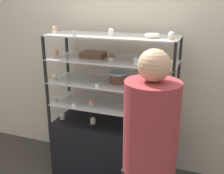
# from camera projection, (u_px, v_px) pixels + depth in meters

# --- Properties ---
(ground_plane) EXTENTS (20.00, 20.00, 0.00)m
(ground_plane) POSITION_uv_depth(u_px,v_px,m) (112.00, 174.00, 3.04)
(ground_plane) COLOR #38332D
(back_wall) EXTENTS (8.00, 0.05, 2.60)m
(back_wall) POSITION_uv_depth(u_px,v_px,m) (124.00, 57.00, 2.98)
(back_wall) COLOR beige
(back_wall) RESTS_ON ground_plane
(display_base) EXTENTS (1.30, 0.48, 0.63)m
(display_base) POSITION_uv_depth(u_px,v_px,m) (112.00, 150.00, 2.95)
(display_base) COLOR black
(display_base) RESTS_ON ground_plane
(display_riser_lower) EXTENTS (1.30, 0.48, 0.24)m
(display_riser_lower) POSITION_uv_depth(u_px,v_px,m) (112.00, 106.00, 2.78)
(display_riser_lower) COLOR black
(display_riser_lower) RESTS_ON display_base
(display_riser_middle) EXTENTS (1.30, 0.48, 0.24)m
(display_riser_middle) POSITION_uv_depth(u_px,v_px,m) (112.00, 84.00, 2.70)
(display_riser_middle) COLOR black
(display_riser_middle) RESTS_ON display_riser_lower
(display_riser_upper) EXTENTS (1.30, 0.48, 0.24)m
(display_riser_upper) POSITION_uv_depth(u_px,v_px,m) (112.00, 61.00, 2.62)
(display_riser_upper) COLOR black
(display_riser_upper) RESTS_ON display_riser_middle
(display_riser_top) EXTENTS (1.30, 0.48, 0.24)m
(display_riser_top) POSITION_uv_depth(u_px,v_px,m) (112.00, 37.00, 2.55)
(display_riser_top) COLOR black
(display_riser_top) RESTS_ON display_riser_upper
(layer_cake_centerpiece) EXTENTS (0.18, 0.18, 0.11)m
(layer_cake_centerpiece) POSITION_uv_depth(u_px,v_px,m) (118.00, 78.00, 2.68)
(layer_cake_centerpiece) COLOR brown
(layer_cake_centerpiece) RESTS_ON display_riser_middle
(sheet_cake_frosted) EXTENTS (0.25, 0.17, 0.06)m
(sheet_cake_frosted) POSITION_uv_depth(u_px,v_px,m) (93.00, 55.00, 2.71)
(sheet_cake_frosted) COLOR brown
(sheet_cake_frosted) RESTS_ON display_riser_upper
(cupcake_0) EXTENTS (0.06, 0.06, 0.08)m
(cupcake_0) POSITION_uv_depth(u_px,v_px,m) (62.00, 116.00, 2.98)
(cupcake_0) COLOR white
(cupcake_0) RESTS_ON display_base
(cupcake_1) EXTENTS (0.06, 0.06, 0.08)m
(cupcake_1) POSITION_uv_depth(u_px,v_px,m) (93.00, 120.00, 2.87)
(cupcake_1) COLOR beige
(cupcake_1) RESTS_ON display_base
(cupcake_2) EXTENTS (0.06, 0.06, 0.08)m
(cupcake_2) POSITION_uv_depth(u_px,v_px,m) (128.00, 128.00, 2.70)
(cupcake_2) COLOR white
(cupcake_2) RESTS_ON display_base
(cupcake_3) EXTENTS (0.06, 0.06, 0.08)m
(cupcake_3) POSITION_uv_depth(u_px,v_px,m) (166.00, 136.00, 2.54)
(cupcake_3) COLOR white
(cupcake_3) RESTS_ON display_base
(price_tag_0) EXTENTS (0.04, 0.00, 0.04)m
(price_tag_0) POSITION_uv_depth(u_px,v_px,m) (143.00, 139.00, 2.51)
(price_tag_0) COLOR white
(price_tag_0) RESTS_ON display_base
(cupcake_4) EXTENTS (0.05, 0.05, 0.06)m
(cupcake_4) POSITION_uv_depth(u_px,v_px,m) (56.00, 99.00, 2.84)
(cupcake_4) COLOR #CCB28C
(cupcake_4) RESTS_ON display_riser_lower
(cupcake_5) EXTENTS (0.05, 0.05, 0.06)m
(cupcake_5) POSITION_uv_depth(u_px,v_px,m) (91.00, 101.00, 2.76)
(cupcake_5) COLOR beige
(cupcake_5) RESTS_ON display_riser_lower
(cupcake_6) EXTENTS (0.05, 0.05, 0.06)m
(cupcake_6) POSITION_uv_depth(u_px,v_px,m) (128.00, 106.00, 2.65)
(cupcake_6) COLOR white
(cupcake_6) RESTS_ON display_riser_lower
(cupcake_7) EXTENTS (0.05, 0.05, 0.06)m
(cupcake_7) POSITION_uv_depth(u_px,v_px,m) (169.00, 113.00, 2.49)
(cupcake_7) COLOR #CCB28C
(cupcake_7) RESTS_ON display_riser_lower
(price_tag_1) EXTENTS (0.04, 0.00, 0.04)m
(price_tag_1) POSITION_uv_depth(u_px,v_px,m) (73.00, 106.00, 2.68)
(price_tag_1) COLOR white
(price_tag_1) RESTS_ON display_riser_lower
(cupcake_8) EXTENTS (0.05, 0.05, 0.06)m
(cupcake_8) POSITION_uv_depth(u_px,v_px,m) (55.00, 77.00, 2.79)
(cupcake_8) COLOR #CCB28C
(cupcake_8) RESTS_ON display_riser_middle
(cupcake_9) EXTENTS (0.05, 0.05, 0.06)m
(cupcake_9) POSITION_uv_depth(u_px,v_px,m) (169.00, 88.00, 2.42)
(cupcake_9) COLOR beige
(cupcake_9) RESTS_ON display_riser_middle
(price_tag_2) EXTENTS (0.04, 0.00, 0.04)m
(price_tag_2) POSITION_uv_depth(u_px,v_px,m) (97.00, 86.00, 2.52)
(price_tag_2) COLOR white
(price_tag_2) RESTS_ON display_riser_middle
(cupcake_10) EXTENTS (0.06, 0.06, 0.07)m
(cupcake_10) POSITION_uv_depth(u_px,v_px,m) (56.00, 53.00, 2.74)
(cupcake_10) COLOR #CCB28C
(cupcake_10) RESTS_ON display_riser_upper
(cupcake_11) EXTENTS (0.06, 0.06, 0.07)m
(cupcake_11) POSITION_uv_depth(u_px,v_px,m) (112.00, 57.00, 2.57)
(cupcake_11) COLOR white
(cupcake_11) RESTS_ON display_riser_upper
(cupcake_12) EXTENTS (0.06, 0.06, 0.07)m
(cupcake_12) POSITION_uv_depth(u_px,v_px,m) (136.00, 61.00, 2.40)
(cupcake_12) COLOR beige
(cupcake_12) RESTS_ON display_riser_upper
(cupcake_13) EXTENTS (0.06, 0.06, 0.07)m
(cupcake_13) POSITION_uv_depth(u_px,v_px,m) (171.00, 64.00, 2.30)
(cupcake_13) COLOR #CCB28C
(cupcake_13) RESTS_ON display_riser_upper
(price_tag_3) EXTENTS (0.04, 0.00, 0.04)m
(price_tag_3) POSITION_uv_depth(u_px,v_px,m) (151.00, 66.00, 2.27)
(price_tag_3) COLOR white
(price_tag_3) RESTS_ON display_riser_upper
(cupcake_14) EXTENTS (0.05, 0.05, 0.07)m
(cupcake_14) POSITION_uv_depth(u_px,v_px,m) (55.00, 30.00, 2.69)
(cupcake_14) COLOR beige
(cupcake_14) RESTS_ON display_riser_top
(cupcake_15) EXTENTS (0.05, 0.05, 0.07)m
(cupcake_15) POSITION_uv_depth(u_px,v_px,m) (111.00, 32.00, 2.49)
(cupcake_15) COLOR white
(cupcake_15) RESTS_ON display_riser_top
(cupcake_16) EXTENTS (0.05, 0.05, 0.07)m
(cupcake_16) POSITION_uv_depth(u_px,v_px,m) (171.00, 36.00, 2.23)
(cupcake_16) COLOR #CCB28C
(cupcake_16) RESTS_ON display_riser_top
(price_tag_4) EXTENTS (0.04, 0.00, 0.04)m
(price_tag_4) POSITION_uv_depth(u_px,v_px,m) (74.00, 34.00, 2.44)
(price_tag_4) COLOR white
(price_tag_4) RESTS_ON display_riser_top
(donut_glazed) EXTENTS (0.14, 0.14, 0.04)m
(donut_glazed) POSITION_uv_depth(u_px,v_px,m) (153.00, 35.00, 2.37)
(donut_glazed) COLOR #EFE5CC
(donut_glazed) RESTS_ON display_riser_top
(customer_figure) EXTENTS (0.38, 0.38, 1.63)m
(customer_figure) POSITION_uv_depth(u_px,v_px,m) (149.00, 155.00, 1.86)
(customer_figure) COLOR black
(customer_figure) RESTS_ON ground_plane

